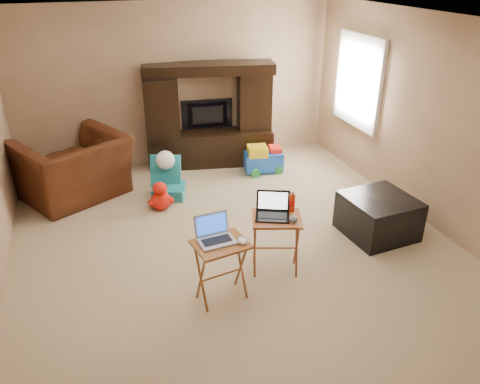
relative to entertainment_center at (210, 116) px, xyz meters
name	(u,v)px	position (x,y,z in m)	size (l,w,h in m)	color
floor	(234,245)	(-0.42, -2.47, -0.81)	(5.50, 5.50, 0.00)	#CEB28E
ceiling	(233,21)	(-0.42, -2.47, 1.69)	(5.50, 5.50, 0.00)	silver
wall_back	(178,86)	(-0.42, 0.28, 0.44)	(5.00, 5.00, 0.00)	tan
wall_front	(389,313)	(-0.42, -5.22, 0.44)	(5.00, 5.00, 0.00)	tan
wall_right	(429,122)	(2.08, -2.47, 0.44)	(5.50, 5.50, 0.00)	tan
window_pane	(359,81)	(2.06, -0.92, 0.59)	(1.20, 1.20, 0.00)	white
window_frame	(358,81)	(2.04, -0.92, 0.59)	(0.06, 1.14, 1.34)	white
entertainment_center	(210,116)	(0.00, 0.00, 0.00)	(1.99, 0.50, 1.62)	black
television	(208,115)	(0.00, 0.12, -0.03)	(0.82, 0.11, 0.47)	black
recliner	(74,168)	(-2.11, -0.53, -0.38)	(1.34, 1.17, 0.87)	#49220F
child_rocker	(168,178)	(-0.89, -0.96, -0.53)	(0.43, 0.49, 0.57)	#177581
plush_toy	(160,196)	(-1.07, -1.30, -0.61)	(0.36, 0.30, 0.40)	red
push_toy	(264,158)	(0.69, -0.59, -0.59)	(0.60, 0.43, 0.45)	blue
ottoman	(378,216)	(1.30, -2.78, -0.57)	(0.76, 0.76, 0.49)	black
tray_table_left	(221,271)	(-0.84, -3.33, -0.49)	(0.49, 0.39, 0.64)	#9A6125
tray_table_right	(276,245)	(-0.16, -3.07, -0.49)	(0.50, 0.40, 0.65)	#9D4E26
laptop_left	(217,231)	(-0.87, -3.30, -0.05)	(0.34, 0.28, 0.24)	#B1B2B6
laptop_right	(273,207)	(-0.20, -3.05, -0.04)	(0.34, 0.28, 0.24)	black
mouse_left	(242,241)	(-0.65, -3.40, -0.14)	(0.08, 0.13, 0.05)	silver
mouse_right	(293,219)	(-0.03, -3.19, -0.13)	(0.08, 0.13, 0.05)	#414246
water_bottle	(292,203)	(0.04, -2.99, -0.06)	(0.06, 0.06, 0.20)	red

